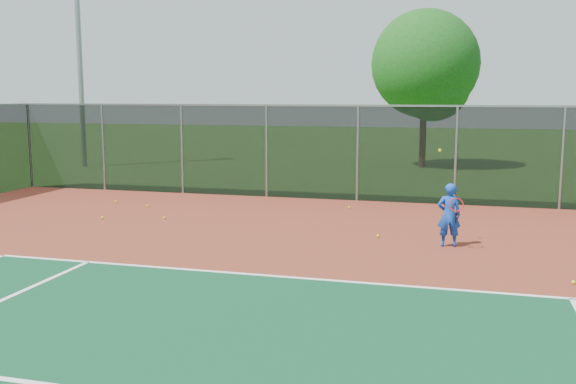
{
  "coord_description": "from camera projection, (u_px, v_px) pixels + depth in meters",
  "views": [
    {
      "loc": [
        0.13,
        -8.02,
        3.34
      ],
      "look_at": [
        -3.38,
        5.0,
        1.3
      ],
      "focal_mm": 40.0,
      "sensor_mm": 36.0,
      "label": 1
    }
  ],
  "objects": [
    {
      "name": "court_apron",
      "position": [
        445.0,
        309.0,
        10.09
      ],
      "size": [
        30.0,
        20.0,
        0.02
      ],
      "primitive_type": "cube",
      "color": "maroon",
      "rests_on": "ground"
    },
    {
      "name": "practice_ball_3",
      "position": [
        164.0,
        218.0,
        17.33
      ],
      "size": [
        0.07,
        0.07,
        0.07
      ],
      "primitive_type": "sphere",
      "color": "yellow",
      "rests_on": "court_apron"
    },
    {
      "name": "practice_ball_6",
      "position": [
        116.0,
        202.0,
        19.97
      ],
      "size": [
        0.07,
        0.07,
        0.07
      ],
      "primitive_type": "sphere",
      "color": "yellow",
      "rests_on": "court_apron"
    },
    {
      "name": "ground",
      "position": [
        441.0,
        359.0,
        8.19
      ],
      "size": [
        120.0,
        120.0,
        0.0
      ],
      "primitive_type": "plane",
      "color": "#265418",
      "rests_on": "ground"
    },
    {
      "name": "practice_ball_1",
      "position": [
        102.0,
        218.0,
        17.35
      ],
      "size": [
        0.07,
        0.07,
        0.07
      ],
      "primitive_type": "sphere",
      "color": "yellow",
      "rests_on": "court_apron"
    },
    {
      "name": "practice_ball_5",
      "position": [
        148.0,
        206.0,
        19.21
      ],
      "size": [
        0.07,
        0.07,
        0.07
      ],
      "primitive_type": "sphere",
      "color": "yellow",
      "rests_on": "court_apron"
    },
    {
      "name": "floodlight_nw",
      "position": [
        78.0,
        26.0,
        29.33
      ],
      "size": [
        0.9,
        0.4,
        11.38
      ],
      "color": "gray",
      "rests_on": "ground"
    },
    {
      "name": "fence_back",
      "position": [
        456.0,
        154.0,
        19.41
      ],
      "size": [
        30.0,
        0.06,
        3.03
      ],
      "color": "black",
      "rests_on": "court_apron"
    },
    {
      "name": "tree_back_left",
      "position": [
        427.0,
        69.0,
        29.16
      ],
      "size": [
        4.92,
        4.92,
        7.22
      ],
      "color": "#371F14",
      "rests_on": "ground"
    },
    {
      "name": "tennis_player",
      "position": [
        449.0,
        215.0,
        14.11
      ],
      "size": [
        0.59,
        0.63,
        2.16
      ],
      "color": "#1343B6",
      "rests_on": "court_apron"
    },
    {
      "name": "practice_ball_0",
      "position": [
        349.0,
        207.0,
        18.96
      ],
      "size": [
        0.07,
        0.07,
        0.07
      ],
      "primitive_type": "sphere",
      "color": "yellow",
      "rests_on": "court_apron"
    },
    {
      "name": "practice_ball_2",
      "position": [
        378.0,
        236.0,
        15.12
      ],
      "size": [
        0.07,
        0.07,
        0.07
      ],
      "primitive_type": "sphere",
      "color": "yellow",
      "rests_on": "court_apron"
    },
    {
      "name": "practice_ball_4",
      "position": [
        573.0,
        282.0,
        11.37
      ],
      "size": [
        0.07,
        0.07,
        0.07
      ],
      "primitive_type": "sphere",
      "color": "yellow",
      "rests_on": "court_apron"
    }
  ]
}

